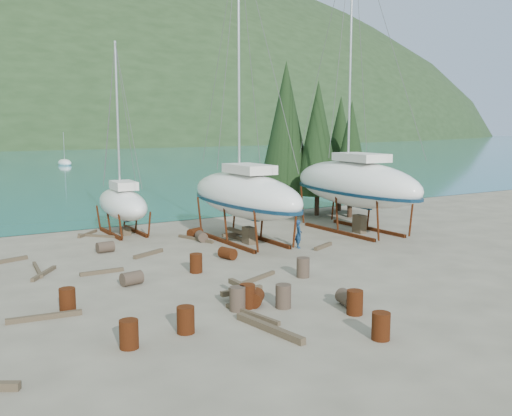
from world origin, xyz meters
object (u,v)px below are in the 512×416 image
large_sailboat_near (244,194)px  small_sailboat_shore (122,203)px  large_sailboat_far (354,183)px  worker (299,234)px

large_sailboat_near → small_sailboat_shore: size_ratio=1.48×
large_sailboat_far → worker: 6.71m
large_sailboat_near → large_sailboat_far: (7.62, -0.72, 0.32)m
large_sailboat_far → small_sailboat_shore: large_sailboat_far is taller
large_sailboat_far → worker: (-5.89, -2.21, -2.33)m
small_sailboat_shore → large_sailboat_near: bearing=-46.3°
large_sailboat_near → small_sailboat_shore: bearing=131.3°
small_sailboat_shore → large_sailboat_far: bearing=-24.5°
large_sailboat_near → large_sailboat_far: size_ratio=0.91×
large_sailboat_far → small_sailboat_shore: bearing=157.4°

